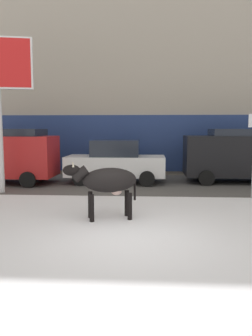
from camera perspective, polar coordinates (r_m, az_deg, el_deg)
ground_plane at (r=7.41m, az=0.58°, el=-11.75°), size 120.00×120.00×0.00m
road_strip at (r=14.50m, az=2.10°, el=-2.57°), size 60.00×5.60×0.01m
building_facade at (r=20.40m, az=2.63°, el=18.42°), size 44.00×6.10×13.00m
cow_black at (r=8.71m, az=-3.23°, el=-2.24°), size 1.93×0.94×1.54m
car_red_van at (r=15.28m, az=-20.29°, el=2.16°), size 4.62×2.15×2.32m
car_white_sedan at (r=14.52m, az=-1.78°, el=1.03°), size 4.22×2.01×1.84m
car_black_van at (r=15.38m, az=18.57°, el=2.26°), size 4.62×2.15×2.32m
pedestrian_near_billboard at (r=17.30m, az=9.21°, el=1.78°), size 0.36×0.24×1.73m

